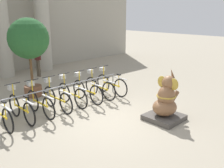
{
  "coord_description": "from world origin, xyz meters",
  "views": [
    {
      "loc": [
        -4.81,
        -5.1,
        3.18
      ],
      "look_at": [
        0.49,
        0.33,
        1.0
      ],
      "focal_mm": 40.0,
      "sensor_mm": 36.0,
      "label": 1
    }
  ],
  "objects": [
    {
      "name": "potted_tree",
      "position": [
        -0.49,
        3.76,
        2.14
      ],
      "size": [
        1.52,
        1.52,
        3.01
      ],
      "color": "brown",
      "rests_on": "ground_plane"
    },
    {
      "name": "bicycle_0",
      "position": [
        -2.5,
        1.82,
        0.43
      ],
      "size": [
        0.48,
        1.72,
        1.1
      ],
      "color": "black",
      "rests_on": "ground_plane"
    },
    {
      "name": "bicycle_2",
      "position": [
        -1.25,
        1.83,
        0.43
      ],
      "size": [
        0.48,
        1.72,
        1.1
      ],
      "color": "black",
      "rests_on": "ground_plane"
    },
    {
      "name": "bicycle_7",
      "position": [
        1.88,
        1.81,
        0.43
      ],
      "size": [
        0.48,
        1.72,
        1.1
      ],
      "color": "black",
      "rests_on": "ground_plane"
    },
    {
      "name": "bicycle_4",
      "position": [
        0.0,
        1.86,
        0.43
      ],
      "size": [
        0.48,
        1.72,
        1.1
      ],
      "color": "black",
      "rests_on": "ground_plane"
    },
    {
      "name": "bicycle_5",
      "position": [
        0.63,
        1.79,
        0.43
      ],
      "size": [
        0.48,
        1.72,
        1.1
      ],
      "color": "black",
      "rests_on": "ground_plane"
    },
    {
      "name": "person_pedestrian",
      "position": [
        1.21,
        6.46,
        1.08
      ],
      "size": [
        0.24,
        0.47,
        1.78
      ],
      "color": "brown",
      "rests_on": "ground_plane"
    },
    {
      "name": "column_right",
      "position": [
        2.25,
        7.6,
        2.62
      ],
      "size": [
        1.02,
        1.02,
        5.16
      ],
      "color": "#ADA899",
      "rests_on": "ground_plane"
    },
    {
      "name": "bicycle_1",
      "position": [
        -1.87,
        1.84,
        0.43
      ],
      "size": [
        0.48,
        1.72,
        1.1
      ],
      "color": "black",
      "rests_on": "ground_plane"
    },
    {
      "name": "column_middle",
      "position": [
        0.0,
        7.6,
        2.62
      ],
      "size": [
        1.02,
        1.02,
        5.16
      ],
      "color": "#ADA899",
      "rests_on": "ground_plane"
    },
    {
      "name": "bicycle_6",
      "position": [
        1.25,
        1.81,
        0.43
      ],
      "size": [
        0.48,
        1.72,
        1.1
      ],
      "color": "black",
      "rests_on": "ground_plane"
    },
    {
      "name": "bike_rack",
      "position": [
        -0.31,
        1.95,
        0.63
      ],
      "size": [
        4.98,
        0.05,
        0.77
      ],
      "color": "gray",
      "rests_on": "ground_plane"
    },
    {
      "name": "ground_plane",
      "position": [
        0.0,
        0.0,
        0.0
      ],
      "size": [
        60.0,
        60.0,
        0.0
      ],
      "primitive_type": "plane",
      "color": "#9E937F"
    },
    {
      "name": "bicycle_3",
      "position": [
        -0.62,
        1.83,
        0.43
      ],
      "size": [
        0.48,
        1.72,
        1.1
      ],
      "color": "black",
      "rests_on": "ground_plane"
    },
    {
      "name": "elephant_statue",
      "position": [
        1.33,
        -1.15,
        0.54
      ],
      "size": [
        1.03,
        1.03,
        1.6
      ],
      "color": "#4C4742",
      "rests_on": "ground_plane"
    }
  ]
}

